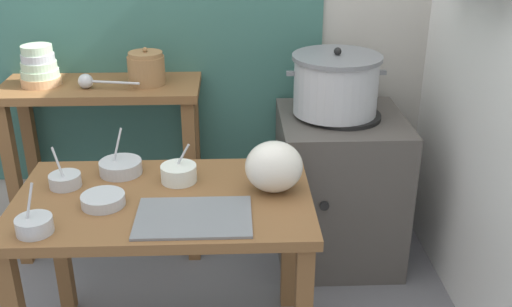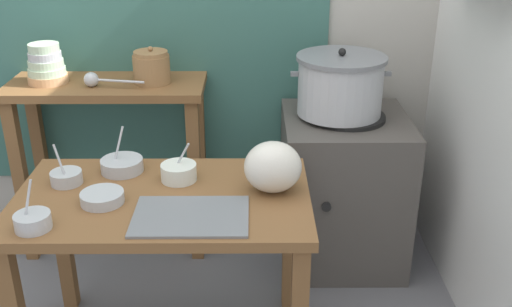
{
  "view_description": "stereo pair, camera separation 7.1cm",
  "coord_description": "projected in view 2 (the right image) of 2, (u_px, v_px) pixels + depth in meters",
  "views": [
    {
      "loc": [
        0.34,
        -1.96,
        1.76
      ],
      "look_at": [
        0.43,
        0.15,
        0.82
      ],
      "focal_mm": 41.79,
      "sensor_mm": 36.0,
      "label": 1
    },
    {
      "loc": [
        0.41,
        -1.96,
        1.76
      ],
      "look_at": [
        0.43,
        0.15,
        0.82
      ],
      "focal_mm": 41.79,
      "sensor_mm": 36.0,
      "label": 2
    }
  ],
  "objects": [
    {
      "name": "prep_bowl_3",
      "position": [
        66.0,
        177.0,
        2.29
      ],
      "size": [
        0.12,
        0.12,
        0.16
      ],
      "color": "#B7BABF",
      "rests_on": "prep_table"
    },
    {
      "name": "bowl_stack_enamel",
      "position": [
        46.0,
        65.0,
        2.86
      ],
      "size": [
        0.19,
        0.19,
        0.19
      ],
      "color": "tan",
      "rests_on": "back_shelf_table"
    },
    {
      "name": "prep_bowl_1",
      "position": [
        122.0,
        165.0,
        2.39
      ],
      "size": [
        0.17,
        0.17,
        0.18
      ],
      "color": "#B7BABF",
      "rests_on": "prep_table"
    },
    {
      "name": "steamer_pot",
      "position": [
        340.0,
        85.0,
        2.79
      ],
      "size": [
        0.47,
        0.42,
        0.32
      ],
      "color": "#B7BABF",
      "rests_on": "stove_block"
    },
    {
      "name": "plastic_bag",
      "position": [
        273.0,
        167.0,
        2.21
      ],
      "size": [
        0.22,
        0.18,
        0.2
      ],
      "primitive_type": "ellipsoid",
      "color": "silver",
      "rests_on": "prep_table"
    },
    {
      "name": "prep_bowl_4",
      "position": [
        179.0,
        171.0,
        2.31
      ],
      "size": [
        0.14,
        0.14,
        0.15
      ],
      "color": "silver",
      "rests_on": "prep_table"
    },
    {
      "name": "serving_tray",
      "position": [
        191.0,
        216.0,
        2.06
      ],
      "size": [
        0.4,
        0.28,
        0.01
      ],
      "primitive_type": "cube",
      "color": "slate",
      "rests_on": "prep_table"
    },
    {
      "name": "clay_pot",
      "position": [
        152.0,
        67.0,
        2.87
      ],
      "size": [
        0.18,
        0.18,
        0.18
      ],
      "color": "olive",
      "rests_on": "back_shelf_table"
    },
    {
      "name": "back_shelf_table",
      "position": [
        110.0,
        125.0,
        2.98
      ],
      "size": [
        0.96,
        0.4,
        0.9
      ],
      "color": "brown",
      "rests_on": "ground"
    },
    {
      "name": "prep_table",
      "position": [
        164.0,
        220.0,
        2.26
      ],
      "size": [
        1.1,
        0.66,
        0.72
      ],
      "color": "brown",
      "rests_on": "ground"
    },
    {
      "name": "stove_block",
      "position": [
        343.0,
        189.0,
        2.99
      ],
      "size": [
        0.6,
        0.61,
        0.78
      ],
      "color": "#4C4742",
      "rests_on": "ground"
    },
    {
      "name": "prep_bowl_0",
      "position": [
        33.0,
        221.0,
        1.98
      ],
      "size": [
        0.12,
        0.12,
        0.17
      ],
      "color": "#B7BABF",
      "rests_on": "prep_table"
    },
    {
      "name": "ladle",
      "position": [
        94.0,
        80.0,
        2.82
      ],
      "size": [
        0.29,
        0.09,
        0.07
      ],
      "color": "#B7BABF",
      "rests_on": "back_shelf_table"
    },
    {
      "name": "prep_bowl_2",
      "position": [
        102.0,
        197.0,
        2.15
      ],
      "size": [
        0.16,
        0.16,
        0.04
      ],
      "color": "#B7BABF",
      "rests_on": "prep_table"
    }
  ]
}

